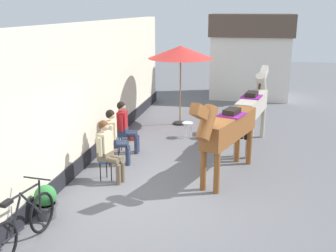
{
  "coord_description": "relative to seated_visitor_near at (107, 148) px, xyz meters",
  "views": [
    {
      "loc": [
        1.42,
        -7.85,
        3.72
      ],
      "look_at": [
        -0.4,
        1.2,
        1.05
      ],
      "focal_mm": 43.62,
      "sensor_mm": 36.0,
      "label": 1
    }
  ],
  "objects": [
    {
      "name": "saddled_horse_near",
      "position": [
        2.55,
        0.68,
        0.38
      ],
      "size": [
        1.25,
        2.87,
        2.06
      ],
      "color": "brown",
      "rests_on": "ground_plane"
    },
    {
      "name": "spare_stool_white",
      "position": [
        1.25,
        3.5,
        -0.38
      ],
      "size": [
        0.32,
        0.32,
        0.46
      ],
      "color": "white",
      "rests_on": "ground_plane"
    },
    {
      "name": "cafe_parasol",
      "position": [
        0.78,
        4.9,
        1.59
      ],
      "size": [
        2.1,
        2.1,
        2.58
      ],
      "color": "black",
      "rests_on": "ground_plane"
    },
    {
      "name": "ground_plane",
      "position": [
        1.55,
        2.81,
        -0.78
      ],
      "size": [
        40.0,
        40.0,
        0.0
      ],
      "primitive_type": "plane",
      "color": "slate"
    },
    {
      "name": "pub_facade_wall",
      "position": [
        -1.0,
        1.31,
        0.76
      ],
      "size": [
        0.34,
        14.0,
        3.4
      ],
      "color": "beige",
      "rests_on": "ground_plane"
    },
    {
      "name": "flower_planter_near",
      "position": [
        -0.55,
        -1.84,
        -0.44
      ],
      "size": [
        0.43,
        0.43,
        0.64
      ],
      "color": "#4C4C51",
      "rests_on": "ground_plane"
    },
    {
      "name": "leaning_bicycle",
      "position": [
        -0.43,
        -2.81,
        -0.38
      ],
      "size": [
        0.5,
        1.76,
        1.02
      ],
      "color": "black",
      "rests_on": "ground_plane"
    },
    {
      "name": "seated_visitor_far",
      "position": [
        -0.19,
        1.88,
        0.0
      ],
      "size": [
        0.61,
        0.49,
        1.39
      ],
      "color": "#194C99",
      "rests_on": "ground_plane"
    },
    {
      "name": "distant_cottage",
      "position": [
        2.95,
        9.95,
        1.02
      ],
      "size": [
        3.4,
        2.6,
        3.5
      ],
      "color": "silver",
      "rests_on": "ground_plane"
    },
    {
      "name": "seated_visitor_near",
      "position": [
        0.0,
        0.0,
        0.0
      ],
      "size": [
        0.61,
        0.48,
        1.39
      ],
      "color": "#194C99",
      "rests_on": "ground_plane"
    },
    {
      "name": "seated_visitor_middle",
      "position": [
        -0.17,
        0.98,
        0.0
      ],
      "size": [
        0.61,
        0.48,
        1.39
      ],
      "color": "red",
      "rests_on": "ground_plane"
    },
    {
      "name": "saddled_horse_far",
      "position": [
        3.11,
        3.17,
        0.38
      ],
      "size": [
        0.9,
        2.96,
        2.06
      ],
      "color": "#B2A899",
      "rests_on": "ground_plane"
    },
    {
      "name": "satchel_bag",
      "position": [
        -0.34,
        2.95,
        -0.68
      ],
      "size": [
        0.24,
        0.3,
        0.2
      ],
      "primitive_type": "cube",
      "rotation": [
        0.0,
        0.0,
        5.24
      ],
      "color": "maroon",
      "rests_on": "ground_plane"
    }
  ]
}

